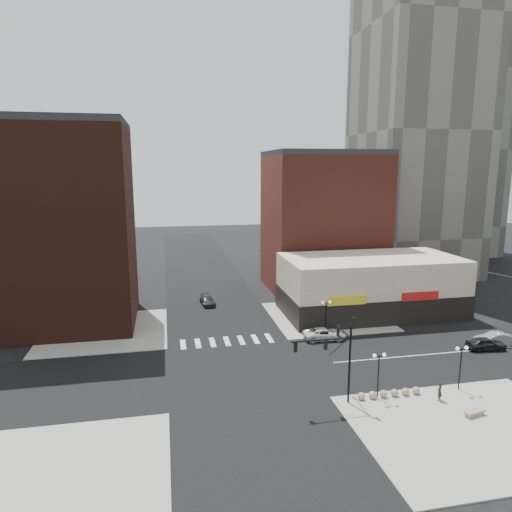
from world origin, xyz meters
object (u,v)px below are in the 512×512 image
object	(u,v)px
street_lamp_se_b	(461,357)
dark_sedan_east	(486,344)
silver_sedan	(494,339)
pedestrian	(440,391)
street_lamp_ne	(326,309)
white_suv	(324,334)
dark_sedan_north	(208,301)
street_lamp_se_a	(379,364)
traffic_signal	(338,349)
stone_bench	(475,413)

from	to	relation	value
street_lamp_se_b	dark_sedan_east	distance (m)	12.28
silver_sedan	pedestrian	xyz separation A→B (m)	(-13.79, -10.47, 0.23)
street_lamp_se_b	dark_sedan_east	xyz separation A→B (m)	(8.97, 7.98, -2.56)
silver_sedan	pedestrian	distance (m)	17.31
street_lamp_ne	white_suv	world-z (taller)	street_lamp_ne
white_suv	dark_sedan_north	world-z (taller)	white_suv
street_lamp_ne	dark_sedan_north	world-z (taller)	street_lamp_ne
dark_sedan_east	pedestrian	size ratio (longest dim) A/B	2.55
street_lamp_se_a	street_lamp_ne	size ratio (longest dim) A/B	1.00
street_lamp_se_a	street_lamp_ne	distance (m)	16.03
street_lamp_se_a	traffic_signal	bearing A→B (deg)	177.43
traffic_signal	white_suv	distance (m)	15.50
street_lamp_se_a	stone_bench	size ratio (longest dim) A/B	2.14
dark_sedan_north	stone_bench	size ratio (longest dim) A/B	2.30
street_lamp_ne	pedestrian	distance (m)	18.06
street_lamp_ne	dark_sedan_north	xyz separation A→B (m)	(-12.93, 15.28, -2.64)
street_lamp_se_b	dark_sedan_north	world-z (taller)	street_lamp_se_b
stone_bench	street_lamp_se_a	bearing A→B (deg)	133.93
street_lamp_ne	silver_sedan	world-z (taller)	street_lamp_ne
dark_sedan_east	street_lamp_ne	bearing A→B (deg)	69.91
stone_bench	pedestrian	bearing A→B (deg)	103.00
street_lamp_se_a	silver_sedan	world-z (taller)	street_lamp_se_a
street_lamp_se_b	white_suv	size ratio (longest dim) A/B	0.83
pedestrian	street_lamp_se_b	bearing A→B (deg)	165.14
stone_bench	dark_sedan_north	bearing A→B (deg)	104.76
street_lamp_ne	dark_sedan_east	size ratio (longest dim) A/B	0.97
dark_sedan_east	stone_bench	distance (m)	16.15
stone_bench	street_lamp_ne	bearing A→B (deg)	92.50
white_suv	dark_sedan_north	size ratio (longest dim) A/B	1.12
traffic_signal	silver_sedan	bearing A→B (deg)	21.40
dark_sedan_north	street_lamp_se_b	bearing A→B (deg)	-62.86
street_lamp_ne	pedestrian	world-z (taller)	street_lamp_ne
street_lamp_se_a	white_suv	distance (m)	14.73
white_suv	stone_bench	distance (m)	19.77
pedestrian	dark_sedan_north	bearing A→B (deg)	-103.58
white_suv	silver_sedan	distance (m)	19.36
street_lamp_se_a	dark_sedan_north	xyz separation A→B (m)	(-11.93, 31.28, -2.64)
stone_bench	dark_sedan_east	bearing A→B (deg)	36.81
street_lamp_se_a	pedestrian	distance (m)	5.79
traffic_signal	street_lamp_se_b	distance (m)	11.88
street_lamp_se_b	white_suv	bearing A→B (deg)	117.92
traffic_signal	silver_sedan	size ratio (longest dim) A/B	1.77
dark_sedan_east	pedestrian	world-z (taller)	pedestrian
traffic_signal	dark_sedan_east	xyz separation A→B (m)	(20.74, 7.81, -4.23)
silver_sedan	pedestrian	size ratio (longest dim) A/B	2.63
street_lamp_se_b	street_lamp_ne	bearing A→B (deg)	113.63
street_lamp_ne	silver_sedan	size ratio (longest dim) A/B	0.94
pedestrian	street_lamp_ne	bearing A→B (deg)	-117.84
street_lamp_se_b	pedestrian	bearing A→B (deg)	-153.76
traffic_signal	street_lamp_se_b	bearing A→B (deg)	-0.82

